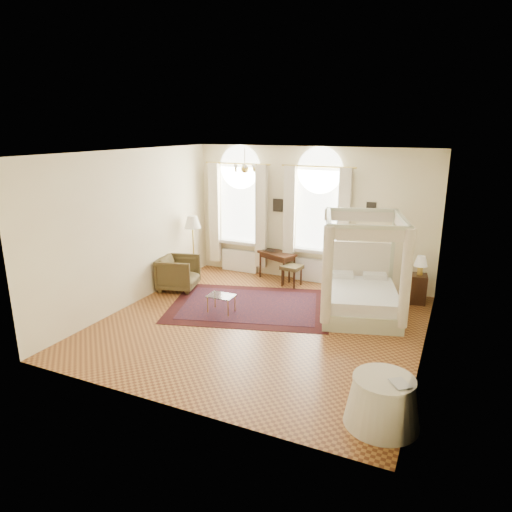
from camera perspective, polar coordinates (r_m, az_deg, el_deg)
The scene contains 18 objects.
ground at distance 9.04m, azimuth 0.53°, elevation -8.55°, with size 6.00×6.00×0.00m, color #A2682F.
room_walls at distance 8.42m, azimuth 0.56°, elevation 3.82°, with size 6.00×6.00×6.00m.
window_left at distance 11.86m, azimuth -2.17°, elevation 4.91°, with size 1.62×0.27×3.29m.
window_right at distance 11.09m, azimuth 7.59°, elevation 4.02°, with size 1.62×0.27×3.29m.
chandelier at distance 9.74m, azimuth -1.41°, elevation 10.96°, with size 0.51×0.45×0.50m.
wall_pictures at distance 11.14m, azimuth 7.26°, elevation 6.19°, with size 2.54×0.03×0.39m.
canopy_bed at distance 9.53m, azimuth 12.92°, elevation -4.59°, with size 2.02×2.26×2.07m.
nightstand at distance 10.62m, azimuth 19.30°, elevation -3.85°, with size 0.45×0.40×0.64m, color #341B0E.
nightstand_lamp at distance 10.47m, azimuth 19.92°, elevation -0.74°, with size 0.29×0.29×0.42m.
writing_desk at distance 11.45m, azimuth 2.65°, elevation -0.03°, with size 1.06×0.82×0.71m.
laptop at distance 11.56m, azimuth 1.79°, elevation 0.73°, with size 0.34×0.22×0.03m, color black.
stool at distance 11.06m, azimuth 4.50°, elevation -1.61°, with size 0.51×0.51×0.51m.
armchair at distance 10.96m, azimuth -9.67°, elevation -2.11°, with size 0.85×0.88×0.80m, color #473A1E.
coffee_table at distance 9.51m, azimuth -4.37°, elevation -5.14°, with size 0.55×0.39×0.38m.
floor_lamp at distance 11.45m, azimuth -7.94°, elevation 3.83°, with size 0.42×0.42×1.62m.
oriental_rug at distance 9.93m, azimuth -0.81°, elevation -6.20°, with size 3.92×3.28×0.01m.
side_table at distance 6.38m, azimuth 15.53°, elevation -17.10°, with size 0.97×0.97×0.66m.
book at distance 6.07m, azimuth 16.73°, elevation -15.17°, with size 0.20×0.26×0.02m, color black.
Camera 1 is at (3.36, -7.52, 3.73)m, focal length 32.00 mm.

